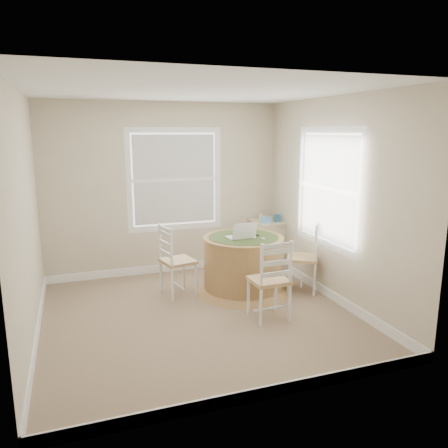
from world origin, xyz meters
name	(u,v)px	position (x,y,z in m)	size (l,w,h in m)	color
room	(207,206)	(0.17, 0.16, 1.30)	(3.64, 3.64, 2.64)	#896F57
round_table	(243,262)	(0.80, 0.57, 0.42)	(1.27, 1.27, 0.78)	#9B7745
chair_left	(178,261)	(-0.06, 0.77, 0.47)	(0.42, 0.40, 0.95)	white
chair_near	(269,280)	(0.76, -0.34, 0.47)	(0.42, 0.40, 0.95)	white
chair_right	(302,257)	(1.58, 0.35, 0.47)	(0.42, 0.40, 0.95)	white
laptop	(241,236)	(0.75, 0.52, 0.81)	(0.36, 0.32, 0.24)	white
mouse	(254,237)	(0.91, 0.48, 0.79)	(0.06, 0.10, 0.03)	white
phone	(263,239)	(1.01, 0.38, 0.78)	(0.04, 0.09, 0.02)	#B7BABF
keys	(256,236)	(0.99, 0.56, 0.78)	(0.06, 0.05, 0.03)	black
corner_chest	(266,244)	(1.59, 1.53, 0.38)	(0.46, 0.60, 0.76)	#C6B795
tissue_box	(266,220)	(1.51, 1.40, 0.81)	(0.12, 0.12, 0.10)	#5D94D6
box_yellow	(268,219)	(1.62, 1.56, 0.79)	(0.15, 0.10, 0.06)	#C4D44A
box_blue	(277,218)	(1.71, 1.42, 0.82)	(0.08, 0.08, 0.12)	#306390
cup_cream	(261,216)	(1.55, 1.69, 0.80)	(0.07, 0.07, 0.09)	beige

